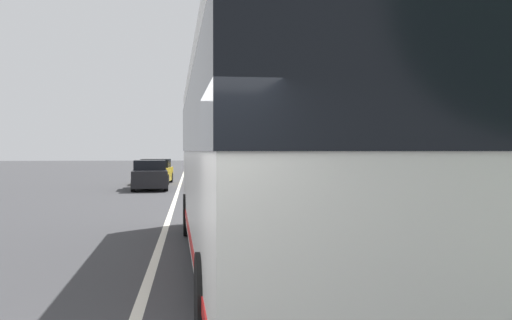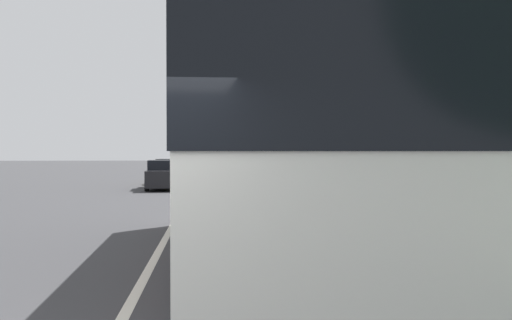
{
  "view_description": "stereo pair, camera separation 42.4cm",
  "coord_description": "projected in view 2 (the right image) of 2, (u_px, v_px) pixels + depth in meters",
  "views": [
    {
      "loc": [
        -3.77,
        -0.67,
        2.04
      ],
      "look_at": [
        6.93,
        -1.96,
        1.85
      ],
      "focal_mm": 37.96,
      "sensor_mm": 36.0,
      "label": 1
    },
    {
      "loc": [
        -3.82,
        -1.09,
        2.04
      ],
      "look_at": [
        6.93,
        -1.96,
        1.85
      ],
      "focal_mm": 37.96,
      "sensor_mm": 36.0,
      "label": 2
    }
  ],
  "objects": [
    {
      "name": "sidewalk_curb",
      "position": [
        417.0,
        225.0,
        14.23
      ],
      "size": [
        110.0,
        3.6,
        0.14
      ],
      "primitive_type": "cube",
      "color": "#B2ADA3",
      "rests_on": "ground"
    },
    {
      "name": "lane_divider_line",
      "position": [
        170.0,
        231.0,
        13.72
      ],
      "size": [
        110.0,
        0.16,
        0.01
      ],
      "primitive_type": "cube",
      "color": "silver",
      "rests_on": "ground"
    },
    {
      "name": "car_far_distant",
      "position": [
        221.0,
        165.0,
        50.59
      ],
      "size": [
        4.41,
        2.11,
        1.45
      ],
      "rotation": [
        0.0,
        0.0,
        0.08
      ],
      "color": "gold",
      "rests_on": "ground"
    },
    {
      "name": "car_side_street",
      "position": [
        164.0,
        175.0,
        28.73
      ],
      "size": [
        4.49,
        2.07,
        1.54
      ],
      "rotation": [
        0.0,
        0.0,
        3.21
      ],
      "color": "black",
      "rests_on": "ground"
    },
    {
      "name": "coach_bus",
      "position": [
        257.0,
        151.0,
        9.41
      ],
      "size": [
        11.95,
        2.84,
        3.52
      ],
      "rotation": [
        0.0,
        0.0,
        0.03
      ],
      "color": "silver",
      "rests_on": "ground"
    },
    {
      "name": "car_oncoming",
      "position": [
        229.0,
        168.0,
        42.96
      ],
      "size": [
        4.26,
        1.95,
        1.5
      ],
      "rotation": [
        0.0,
        0.0,
        0.03
      ],
      "color": "black",
      "rests_on": "ground"
    },
    {
      "name": "car_behind_bus",
      "position": [
        171.0,
        172.0,
        33.73
      ],
      "size": [
        4.07,
        2.04,
        1.53
      ],
      "rotation": [
        0.0,
        0.0,
        3.09
      ],
      "color": "gold",
      "rests_on": "ground"
    }
  ]
}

